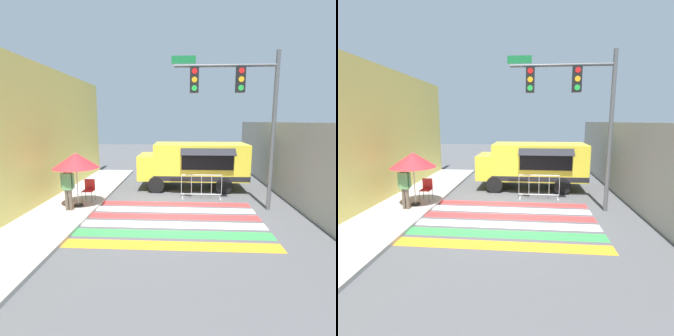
% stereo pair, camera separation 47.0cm
% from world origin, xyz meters
% --- Properties ---
extents(ground_plane, '(60.00, 60.00, 0.00)m').
position_xyz_m(ground_plane, '(0.00, 0.00, 0.00)').
color(ground_plane, '#4C4C4F').
extents(sidewalk_left, '(4.40, 16.00, 0.12)m').
position_xyz_m(sidewalk_left, '(-5.22, 0.00, 0.06)').
color(sidewalk_left, '#A8A59E').
rests_on(sidewalk_left, ground_plane).
extents(building_left_facade, '(0.25, 16.00, 5.77)m').
position_xyz_m(building_left_facade, '(-5.51, 0.00, 2.88)').
color(building_left_facade, '#E5D166').
rests_on(building_left_facade, ground_plane).
extents(concrete_wall_right, '(0.20, 16.00, 3.43)m').
position_xyz_m(concrete_wall_right, '(5.07, 3.00, 1.71)').
color(concrete_wall_right, gray).
rests_on(concrete_wall_right, ground_plane).
extents(crosswalk_painted, '(6.40, 4.36, 0.01)m').
position_xyz_m(crosswalk_painted, '(0.00, -0.91, 0.00)').
color(crosswalk_painted, orange).
rests_on(crosswalk_painted, ground_plane).
extents(food_truck, '(5.48, 2.72, 2.35)m').
position_xyz_m(food_truck, '(0.87, 3.78, 1.38)').
color(food_truck, yellow).
rests_on(food_truck, ground_plane).
extents(traffic_signal_pole, '(3.95, 0.29, 6.01)m').
position_xyz_m(traffic_signal_pole, '(2.55, 0.49, 4.24)').
color(traffic_signal_pole, '#515456').
rests_on(traffic_signal_pole, ground_plane).
extents(patio_umbrella, '(1.78, 1.78, 2.15)m').
position_xyz_m(patio_umbrella, '(-3.77, 0.16, 1.96)').
color(patio_umbrella, black).
rests_on(patio_umbrella, sidewalk_left).
extents(folding_chair, '(0.44, 0.44, 0.94)m').
position_xyz_m(folding_chair, '(-3.55, 0.83, 0.69)').
color(folding_chair, '#4C4C51').
rests_on(folding_chair, sidewalk_left).
extents(vendor_person, '(0.53, 0.23, 1.70)m').
position_xyz_m(vendor_person, '(-3.92, -0.35, 1.10)').
color(vendor_person, brown).
rests_on(vendor_person, sidewalk_left).
extents(barricade_front, '(1.83, 0.44, 1.11)m').
position_xyz_m(barricade_front, '(1.25, 1.87, 0.55)').
color(barricade_front, '#B7BABF').
rests_on(barricade_front, ground_plane).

